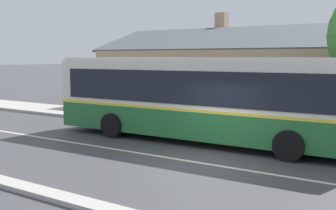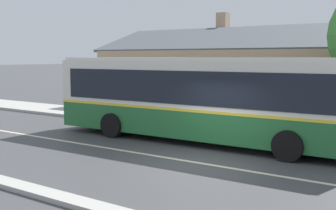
{
  "view_description": "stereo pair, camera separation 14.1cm",
  "coord_description": "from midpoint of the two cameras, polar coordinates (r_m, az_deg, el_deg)",
  "views": [
    {
      "loc": [
        6.32,
        -11.11,
        3.26
      ],
      "look_at": [
        -3.54,
        3.55,
        1.24
      ],
      "focal_mm": 45.0,
      "sensor_mm": 36.0,
      "label": 1
    },
    {
      "loc": [
        6.44,
        -11.03,
        3.26
      ],
      "look_at": [
        -3.54,
        3.55,
        1.24
      ],
      "focal_mm": 45.0,
      "sensor_mm": 36.0,
      "label": 2
    }
  ],
  "objects": [
    {
      "name": "sidewalk_far",
      "position": [
        18.5,
        13.72,
        -3.58
      ],
      "size": [
        60.0,
        3.0,
        0.15
      ],
      "primitive_type": "cube",
      "color": "#ADAAA3",
      "rests_on": "ground"
    },
    {
      "name": "ground_plane",
      "position": [
        13.18,
        4.35,
        -7.81
      ],
      "size": [
        300.0,
        300.0,
        0.0
      ],
      "primitive_type": "plane",
      "color": "#424244"
    },
    {
      "name": "curb_near",
      "position": [
        9.53,
        -10.51,
        -13.2
      ],
      "size": [
        60.0,
        0.5,
        0.12
      ],
      "primitive_type": "cube",
      "color": "#ADAAA3",
      "rests_on": "ground"
    },
    {
      "name": "lane_divider_stripe",
      "position": [
        13.18,
        4.35,
        -7.8
      ],
      "size": [
        60.0,
        0.16,
        0.01
      ],
      "primitive_type": "cube",
      "color": "beige",
      "rests_on": "ground"
    },
    {
      "name": "bench_down_street",
      "position": [
        20.4,
        -1.38,
        -1.03
      ],
      "size": [
        1.89,
        0.51,
        0.94
      ],
      "color": "#4C4C4C",
      "rests_on": "sidewalk_far"
    },
    {
      "name": "community_building",
      "position": [
        25.17,
        21.84,
        3.03
      ],
      "size": [
        27.75,
        9.39,
        6.17
      ],
      "color": "tan",
      "rests_on": "ground"
    },
    {
      "name": "bench_by_building",
      "position": [
        22.62,
        -8.94,
        -0.41
      ],
      "size": [
        1.61,
        0.51,
        0.94
      ],
      "color": "#4C4C4C",
      "rests_on": "sidewalk_far"
    },
    {
      "name": "transit_bus",
      "position": [
        16.15,
        4.69,
        1.1
      ],
      "size": [
        12.48,
        2.91,
        3.24
      ],
      "color": "#236633",
      "rests_on": "ground"
    }
  ]
}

